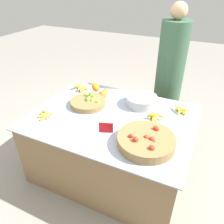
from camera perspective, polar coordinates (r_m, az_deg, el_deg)
The scene contains 12 objects.
ground_plane at distance 2.49m, azimuth 0.00°, elevation -14.22°, with size 12.00×12.00×0.00m, color gray.
market_table at distance 2.26m, azimuth 0.00°, elevation -8.32°, with size 1.50×1.13×0.67m.
lime_bowl at distance 2.24m, azimuth -6.17°, elevation 2.57°, with size 0.36×0.36×0.10m.
tomato_basket at distance 1.73m, azimuth 8.96°, elevation -7.43°, with size 0.45×0.45×0.11m.
orange_pile at distance 2.39m, azimuth -3.09°, elevation 5.61°, with size 0.20×0.16×0.14m.
metal_bowl at distance 2.24m, azimuth 7.78°, elevation 2.98°, with size 0.32×0.32×0.10m.
price_sign at distance 1.83m, azimuth -1.59°, elevation -4.12°, with size 0.11×0.04×0.10m.
banana_bunch_front_center at distance 2.14m, azimuth -16.95°, elevation -0.73°, with size 0.14×0.17×0.03m.
banana_bunch_middle_left at distance 2.21m, azimuth 17.55°, elevation 0.51°, with size 0.17×0.13×0.05m.
banana_bunch_front_left at distance 2.05m, azimuth 11.02°, elevation -1.10°, with size 0.16×0.18×0.06m.
banana_bunch_back_center at distance 2.57m, azimuth -8.12°, elevation 6.36°, with size 0.16×0.18×0.06m.
vendor_person at distance 2.73m, azimuth 14.59°, elevation 8.03°, with size 0.32×0.32×1.59m.
Camera 1 is at (0.73, -1.55, 1.81)m, focal length 35.00 mm.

